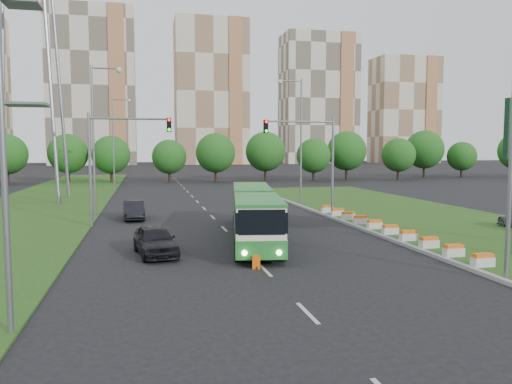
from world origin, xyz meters
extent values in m
plane|color=black|center=(0.00, 0.00, 0.00)|extent=(360.00, 360.00, 0.00)
cube|color=#234914|center=(13.00, 8.00, 0.07)|extent=(14.00, 60.00, 0.15)
cube|color=gray|center=(6.05, 8.00, 0.09)|extent=(0.30, 60.00, 0.18)
cube|color=#234914|center=(-18.00, 25.00, 0.05)|extent=(12.00, 110.00, 0.10)
cylinder|color=slate|center=(6.40, 10.00, 4.00)|extent=(0.20, 0.20, 8.00)
cylinder|color=slate|center=(3.65, 10.00, 7.60)|extent=(5.50, 0.14, 0.14)
cube|color=black|center=(0.90, 10.00, 7.20)|extent=(0.32, 0.32, 1.00)
cylinder|color=slate|center=(-12.00, 9.00, 4.00)|extent=(0.20, 0.20, 8.00)
cylinder|color=slate|center=(-9.25, 9.00, 7.60)|extent=(5.50, 0.14, 0.14)
cube|color=black|center=(-6.50, 9.00, 7.20)|extent=(0.32, 0.32, 1.00)
cube|color=beige|center=(-25.00, 150.00, 26.00)|extent=(28.00, 15.00, 52.00)
cube|color=beige|center=(15.00, 150.00, 25.00)|extent=(25.00, 15.00, 50.00)
cube|color=beige|center=(55.00, 150.00, 23.50)|extent=(27.00, 15.00, 47.00)
cube|color=beige|center=(90.00, 150.00, 20.00)|extent=(24.00, 14.00, 40.00)
cube|color=silver|center=(-1.87, -2.36, 1.65)|extent=(2.35, 6.49, 2.54)
cube|color=silver|center=(-1.87, 5.96, 1.65)|extent=(2.35, 7.90, 2.54)
cylinder|color=black|center=(-1.87, 1.45, 1.60)|extent=(2.35, 1.18, 2.35)
cube|color=#21752C|center=(-1.87, -2.36, 0.80)|extent=(2.43, 6.53, 0.89)
cube|color=#21752C|center=(-1.87, 5.96, 0.80)|extent=(2.43, 7.94, 0.89)
cube|color=black|center=(-1.87, -2.36, 2.07)|extent=(2.43, 6.53, 0.99)
cube|color=black|center=(-1.87, 5.96, 2.07)|extent=(2.43, 7.94, 0.99)
imported|color=black|center=(-7.80, -1.58, 0.78)|extent=(2.55, 4.81, 1.56)
imported|color=black|center=(-9.16, 12.12, 0.72)|extent=(1.80, 4.46, 1.44)
imported|color=gray|center=(-3.10, -3.27, 0.85)|extent=(0.61, 0.73, 1.70)
cube|color=#E5590C|center=(-3.33, -5.59, 0.31)|extent=(0.36, 0.31, 0.61)
cylinder|color=black|center=(-3.33, -5.74, 0.07)|extent=(0.04, 0.14, 0.14)
camera|label=1|loc=(-8.24, -27.55, 5.51)|focal=35.00mm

